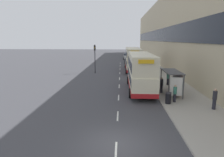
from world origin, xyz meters
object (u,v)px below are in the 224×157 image
Objects in this scene: car_0 at (129,60)px; double_decker_bus_near at (140,71)px; car_1 at (129,54)px; car_2 at (128,53)px; double_decker_bus_ahead at (133,59)px; bus_shelter at (174,79)px; litter_bin at (168,98)px; traffic_light_far_kerb at (95,54)px; pedestrian_1 at (162,85)px; pedestrian_2 at (168,78)px; pedestrian_at_shelter at (215,99)px; pedestrian_3 at (175,93)px; car_3 at (127,56)px.

double_decker_bus_near is at bearing -89.20° from car_0.
car_1 is 7.97m from car_2.
car_1 reaches higher than car_0.
car_1 is (0.86, 19.72, 0.04)m from car_0.
double_decker_bus_ahead is 2.51× the size of car_2.
bus_shelter is 4.00× the size of litter_bin.
traffic_light_far_kerb reaches higher than double_decker_bus_near.
pedestrian_1 is (1.74, -56.24, 0.16)m from car_2.
car_0 is (-0.33, 12.04, -1.42)m from double_decker_bus_ahead.
traffic_light_far_kerb is at bearing -113.25° from car_0.
car_1 is 44.54m from pedestrian_2.
pedestrian_2 is (-1.80, 9.05, -0.01)m from pedestrian_at_shelter.
car_1 is at bearing 89.41° from double_decker_bus_near.
bus_shelter is 2.76m from pedestrian_3.
traffic_light_far_kerb is (-6.83, -3.09, 1.08)m from double_decker_bus_ahead.
bus_shelter is at bearing 78.78° from pedestrian_3.
traffic_light_far_kerb is (-6.88, 12.03, 1.08)m from double_decker_bus_near.
car_3 is at bearing 90.93° from car_0.
traffic_light_far_kerb is (-6.50, -15.13, 2.50)m from car_0.
double_decker_bus_ahead is 22.44m from car_3.
bus_shelter is 2.38× the size of pedestrian_2.
pedestrian_1 is 1.64× the size of litter_bin.
car_3 is at bearing 95.53° from bus_shelter.
bus_shelter is 0.92× the size of car_2.
bus_shelter is at bearing -84.47° from car_3.
traffic_light_far_kerb reaches higher than litter_bin.
bus_shelter reaches higher than pedestrian_2.
pedestrian_1 is (-3.37, 5.19, -0.03)m from pedestrian_at_shelter.
car_0 is at bearing 99.53° from pedestrian_2.
car_3 is at bearing 93.51° from litter_bin.
double_decker_bus_ahead is 20.10m from pedestrian_3.
pedestrian_2 is at bearing 67.91° from pedestrian_1.
double_decker_bus_near is 5.65m from pedestrian_3.
double_decker_bus_ahead is 2.62× the size of car_3.
car_3 is (-0.50, 22.39, -1.41)m from double_decker_bus_ahead.
pedestrian_1 is (1.72, -48.27, 0.12)m from car_1.
car_2 is 56.27m from pedestrian_1.
pedestrian_3 is at bearing -87.45° from car_1.
car_1 is 0.86× the size of car_2.
car_1 is 52.15m from litter_bin.
litter_bin is at bearing -62.61° from traffic_light_far_kerb.
car_2 is 59.63m from pedestrian_3.
litter_bin is at bearing -144.35° from pedestrian_3.
car_1 is 0.79× the size of traffic_light_far_kerb.
pedestrian_2 is (3.77, 2.46, -1.24)m from double_decker_bus_near.
double_decker_bus_near is at bearing 146.65° from bus_shelter.
traffic_light_far_kerb is at bearing -155.65° from double_decker_bus_ahead.
car_0 is at bearing 91.58° from double_decker_bus_ahead.
pedestrian_at_shelter reaches higher than car_0.
pedestrian_at_shelter is at bearing -56.24° from traffic_light_far_kerb.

